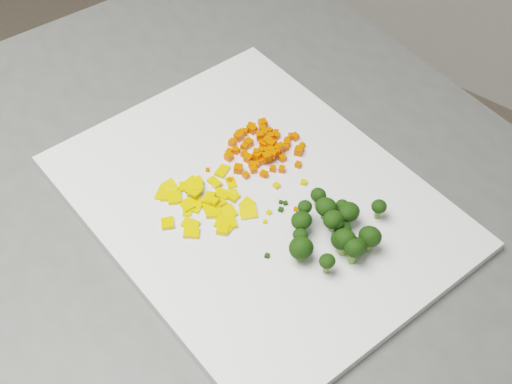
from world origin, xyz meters
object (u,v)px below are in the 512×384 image
Objects in this scene: cutting_board at (256,201)px; carrot_pile at (266,145)px; broccoli_pile at (341,223)px; pepper_pile at (204,196)px.

carrot_pile is (-0.03, 0.06, 0.02)m from cutting_board.
broccoli_pile is (0.13, -0.05, 0.01)m from carrot_pile.
cutting_board is 3.88× the size of pepper_pile.
pepper_pile is 0.97× the size of broccoli_pile.
cutting_board is 0.06m from pepper_pile.
carrot_pile reaches higher than pepper_pile.
carrot_pile reaches higher than cutting_board.
pepper_pile is 0.15m from broccoli_pile.
pepper_pile is (-0.01, -0.10, -0.01)m from carrot_pile.
pepper_pile is (-0.04, -0.04, 0.01)m from cutting_board.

